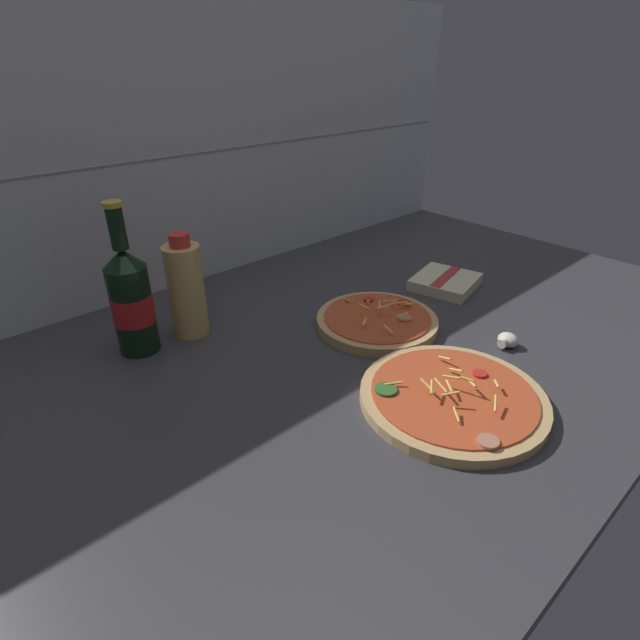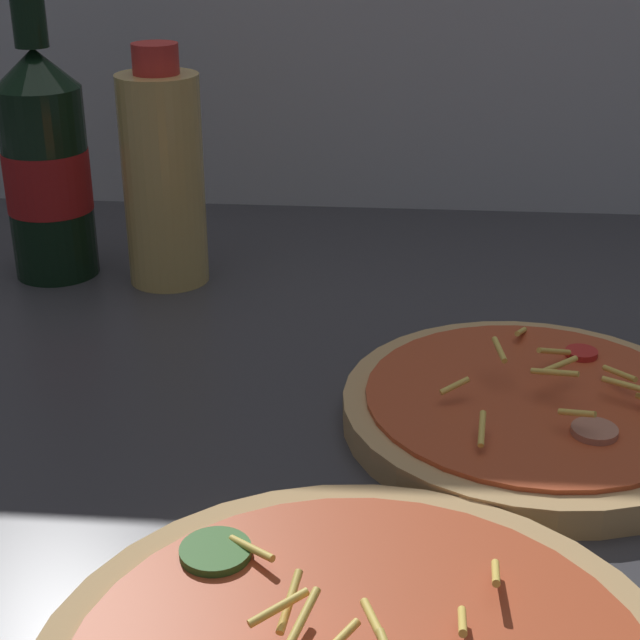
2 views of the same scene
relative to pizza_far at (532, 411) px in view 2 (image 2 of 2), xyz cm
name	(u,v)px [view 2 (image 2 of 2)]	position (x,y,z in cm)	size (l,w,h in cm)	color
counter_slab	(360,457)	(-10.30, -2.49, -2.29)	(160.00, 90.00, 2.50)	#38383D
pizza_far	(532,411)	(0.00, 0.00, 0.00)	(22.94, 22.94, 4.59)	tan
beer_bottle	(46,161)	(-36.99, 22.45, 8.61)	(6.92, 6.92, 26.21)	black
oil_bottle	(163,176)	(-27.24, 21.75, 7.76)	(6.49, 6.49, 19.15)	#D6B766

